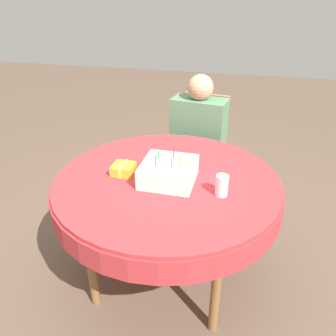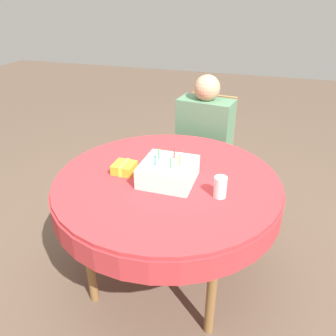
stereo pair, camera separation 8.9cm
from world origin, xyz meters
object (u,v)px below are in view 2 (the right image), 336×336
object	(u,v)px
person	(204,132)
gift_box	(124,168)
chair	(207,148)
drinking_glass	(220,187)
birthday_cake	(168,172)

from	to	relation	value
person	gift_box	distance (m)	0.89
chair	drinking_glass	distance (m)	1.09
chair	drinking_glass	size ratio (longest dim) A/B	8.10
person	drinking_glass	xyz separation A→B (m)	(0.28, -0.93, 0.10)
drinking_glass	birthday_cake	bearing A→B (deg)	166.06
person	gift_box	bearing A→B (deg)	-100.15
chair	gift_box	xyz separation A→B (m)	(-0.29, -0.93, 0.25)
birthday_cake	gift_box	bearing A→B (deg)	176.77
chair	person	size ratio (longest dim) A/B	0.82
chair	person	xyz separation A→B (m)	(-0.01, -0.09, 0.17)
person	birthday_cake	distance (m)	0.86
drinking_glass	gift_box	size ratio (longest dim) A/B	0.89
birthday_cake	drinking_glass	xyz separation A→B (m)	(0.29, -0.07, 0.00)
birthday_cake	gift_box	distance (m)	0.27
person	chair	bearing A→B (deg)	90.00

